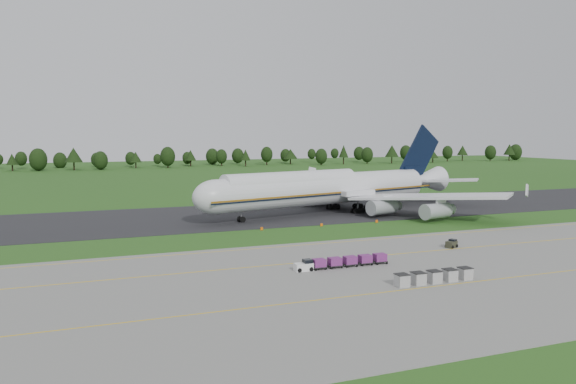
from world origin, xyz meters
name	(u,v)px	position (x,y,z in m)	size (l,w,h in m)	color
ground	(301,234)	(0.00, 0.00, 0.00)	(600.00, 600.00, 0.00)	#234E17
apron	(398,276)	(0.00, -34.00, 0.03)	(300.00, 52.00, 0.06)	slate
taxiway	(256,214)	(0.00, 28.00, 0.04)	(300.00, 40.00, 0.08)	black
apron_markings	(372,265)	(0.00, -26.98, 0.06)	(300.00, 30.20, 0.01)	gold
tree_line	(199,156)	(27.63, 218.50, 6.43)	(526.60, 24.34, 11.90)	black
aircraft	(330,188)	(17.49, 23.84, 6.13)	(76.45, 72.20, 21.46)	silver
baggage_train	(341,262)	(-4.87, -26.69, 0.85)	(14.36, 1.52, 1.47)	white
utility_cart	(451,244)	(18.61, -20.96, 0.60)	(2.30, 1.87, 1.10)	#2C2E20
uld_row	(434,277)	(2.54, -38.56, 0.86)	(11.20, 1.60, 1.59)	#A4A4A4
edge_markers	(350,223)	(13.92, 6.83, 0.27)	(39.45, 0.30, 0.60)	#FF6308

